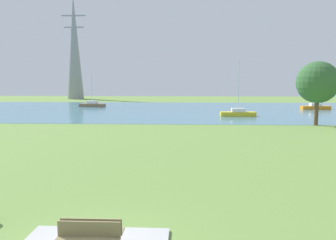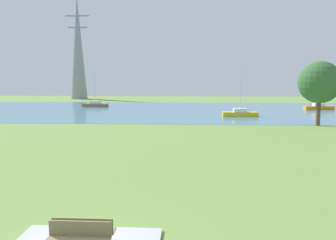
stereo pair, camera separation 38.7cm
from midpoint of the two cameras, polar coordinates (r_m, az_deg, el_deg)
ground_plane at (r=32.07m, az=-1.68°, el=-2.48°), size 160.00×160.00×0.00m
bench_facing_water at (r=11.17m, az=-12.32°, el=-17.36°), size 1.80×0.48×0.89m
water_surface at (r=59.82m, az=0.75°, el=1.66°), size 140.00×40.00×0.02m
sailboat_orange at (r=65.44m, az=23.25°, el=1.95°), size 4.89×1.82×7.26m
sailboat_brown at (r=68.17m, az=-11.51°, el=2.48°), size 4.98×2.23×6.04m
sailboat_yellow at (r=49.84m, az=11.74°, el=1.11°), size 4.83×1.61×7.68m
tree_east_far at (r=42.11m, az=23.50°, el=5.58°), size 4.59×4.59×7.04m
electricity_pylon at (r=99.13m, az=-14.19°, el=11.27°), size 6.40×4.40×27.40m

